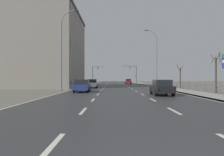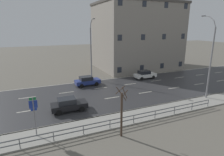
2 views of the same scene
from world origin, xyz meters
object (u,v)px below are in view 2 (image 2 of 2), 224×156
(street_lamp_left_bank, at_px, (91,51))
(highway_sign, at_px, (34,112))
(car_distant, at_px, (69,104))
(street_lamp_midground, at_px, (210,59))
(car_mid_centre, at_px, (145,74))
(brick_building, at_px, (136,36))
(car_near_left, at_px, (87,81))

(street_lamp_left_bank, bearing_deg, highway_sign, -32.69)
(street_lamp_left_bank, xyz_separation_m, car_distant, (11.60, -6.50, -4.51))
(car_distant, bearing_deg, street_lamp_left_bank, 151.87)
(street_lamp_left_bank, bearing_deg, street_lamp_midground, 37.67)
(highway_sign, bearing_deg, street_lamp_left_bank, 147.31)
(car_mid_centre, relative_size, brick_building, 0.23)
(car_distant, height_order, car_mid_centre, same)
(street_lamp_left_bank, bearing_deg, car_distant, -29.25)
(highway_sign, xyz_separation_m, car_distant, (-4.25, 3.68, -1.60))
(car_distant, bearing_deg, street_lamp_midground, 80.67)
(car_near_left, relative_size, car_mid_centre, 1.01)
(car_distant, bearing_deg, highway_sign, -39.73)
(highway_sign, distance_m, car_distant, 5.84)
(car_mid_centre, distance_m, brick_building, 12.47)
(car_distant, bearing_deg, brick_building, 134.24)
(car_distant, xyz_separation_m, car_near_left, (-8.70, 4.76, 0.00))
(brick_building, bearing_deg, street_lamp_midground, -4.47)
(street_lamp_midground, relative_size, car_mid_centre, 2.66)
(car_distant, distance_m, car_near_left, 9.92)
(highway_sign, height_order, car_mid_centre, highway_sign)
(street_lamp_midground, bearing_deg, car_distant, -100.45)
(street_lamp_midground, xyz_separation_m, street_lamp_left_bank, (-14.92, -11.52, -0.06))
(highway_sign, relative_size, car_distant, 0.91)
(highway_sign, xyz_separation_m, car_mid_centre, (-12.82, 19.65, -1.60))
(car_distant, height_order, brick_building, brick_building)
(street_lamp_left_bank, height_order, highway_sign, street_lamp_left_bank)
(highway_sign, xyz_separation_m, car_near_left, (-12.95, 8.43, -1.60))
(street_lamp_midground, xyz_separation_m, car_near_left, (-12.03, -13.26, -4.58))
(car_mid_centre, bearing_deg, car_near_left, -91.15)
(car_mid_centre, xyz_separation_m, brick_building, (-9.90, 3.75, 6.59))
(car_distant, bearing_deg, car_mid_centre, 119.33)
(street_lamp_midground, xyz_separation_m, car_distant, (-3.32, -18.02, -4.58))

